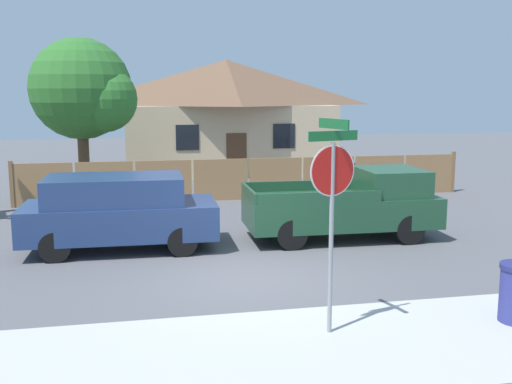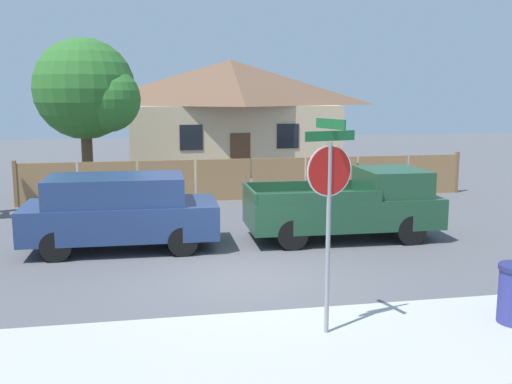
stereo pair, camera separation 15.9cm
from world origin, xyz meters
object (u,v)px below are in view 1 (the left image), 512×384
oak_tree (86,91)px  stop_sign (332,190)px  orange_pickup (349,205)px  red_suv (119,210)px  house (227,114)px

oak_tree → stop_sign: oak_tree is taller
orange_pickup → stop_sign: (-2.49, -5.88, 1.42)m
red_suv → stop_sign: bearing=-59.1°
house → oak_tree: oak_tree is taller
house → oak_tree: 8.88m
house → orange_pickup: 14.52m
orange_pickup → stop_sign: 6.54m
house → red_suv: house is taller
house → oak_tree: bearing=-133.6°
red_suv → stop_sign: (3.34, -5.88, 1.33)m
house → stop_sign: size_ratio=3.08×
house → oak_tree: (-6.08, -6.38, 1.04)m
house → orange_pickup: size_ratio=2.10×
stop_sign → orange_pickup: bearing=52.2°
red_suv → orange_pickup: orange_pickup is taller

